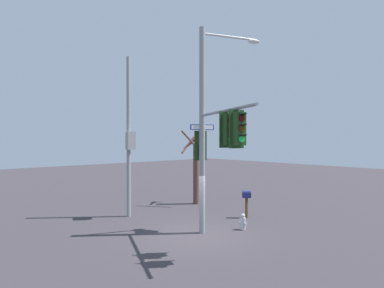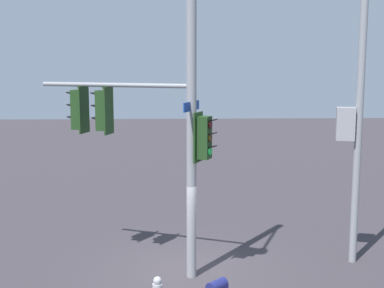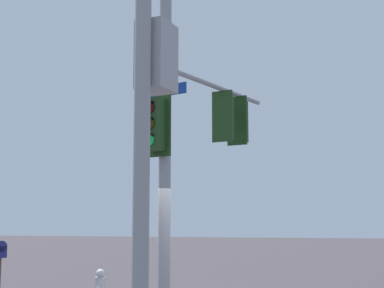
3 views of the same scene
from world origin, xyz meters
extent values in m
plane|color=#393339|center=(0.00, 0.00, 0.00)|extent=(80.00, 80.00, 0.00)
cylinder|color=gray|center=(0.07, -0.42, 4.46)|extent=(0.26, 0.26, 8.93)
cylinder|color=gray|center=(-1.99, 0.41, 5.12)|extent=(4.18, 1.78, 0.12)
cube|color=#1E3D19|center=(-2.32, 0.54, 4.42)|extent=(0.40, 0.43, 1.10)
cube|color=#1E3D19|center=(-2.16, 0.49, 4.42)|extent=(0.21, 0.55, 1.30)
cylinder|color=#2F0403|center=(-2.48, 0.59, 4.76)|extent=(0.10, 0.22, 0.22)
cube|color=black|center=(-2.55, 0.62, 4.88)|extent=(0.22, 0.25, 0.06)
cylinder|color=#352504|center=(-2.48, 0.59, 4.42)|extent=(0.10, 0.22, 0.22)
cube|color=black|center=(-2.55, 0.62, 4.54)|extent=(0.22, 0.25, 0.06)
cylinder|color=#19D147|center=(-2.48, 0.59, 4.08)|extent=(0.10, 0.22, 0.22)
cube|color=black|center=(-2.55, 0.62, 4.20)|extent=(0.22, 0.25, 0.06)
cylinder|color=gray|center=(-2.32, 0.54, 5.04)|extent=(0.04, 0.04, 0.15)
cube|color=#1E3D19|center=(-3.04, 0.83, 4.42)|extent=(0.40, 0.44, 1.10)
cube|color=#1E3D19|center=(-2.88, 0.78, 4.42)|extent=(0.22, 0.54, 1.30)
cylinder|color=#2F0403|center=(-3.19, 0.89, 4.76)|extent=(0.10, 0.22, 0.22)
cube|color=black|center=(-3.26, 0.91, 4.88)|extent=(0.22, 0.25, 0.06)
cylinder|color=#352504|center=(-3.19, 0.89, 4.42)|extent=(0.10, 0.22, 0.22)
cube|color=black|center=(-3.26, 0.91, 4.54)|extent=(0.22, 0.25, 0.06)
cylinder|color=#19D147|center=(-3.19, 0.89, 4.08)|extent=(0.10, 0.22, 0.22)
cube|color=black|center=(-3.26, 0.91, 4.20)|extent=(0.22, 0.25, 0.06)
cylinder|color=gray|center=(-3.04, 0.83, 5.04)|extent=(0.04, 0.04, 0.15)
cube|color=#1E3D19|center=(0.40, -0.55, 3.81)|extent=(0.42, 0.45, 1.10)
cube|color=#1E3D19|center=(0.24, -0.48, 3.81)|extent=(0.27, 0.52, 1.30)
cylinder|color=#2F0403|center=(0.55, -0.62, 4.15)|extent=(0.12, 0.21, 0.22)
cube|color=black|center=(0.62, -0.66, 4.27)|extent=(0.23, 0.26, 0.06)
cylinder|color=#352504|center=(0.55, -0.62, 3.81)|extent=(0.12, 0.21, 0.22)
cube|color=black|center=(0.62, -0.66, 3.93)|extent=(0.23, 0.26, 0.06)
cylinder|color=#19D147|center=(0.55, -0.62, 3.47)|extent=(0.12, 0.21, 0.22)
cube|color=black|center=(0.62, -0.66, 3.59)|extent=(0.23, 0.26, 0.06)
cube|color=navy|center=(0.07, -0.42, 4.61)|extent=(0.45, 1.03, 0.24)
cube|color=white|center=(0.06, -0.42, 4.61)|extent=(0.39, 0.93, 0.18)
cylinder|color=gray|center=(4.78, 0.49, 4.22)|extent=(0.21, 0.21, 8.45)
cube|color=#99999E|center=(4.43, 0.57, 4.02)|extent=(0.59, 0.51, 0.92)
sphere|color=#B2B2B7|center=(-0.79, -2.14, 0.63)|extent=(0.20, 0.20, 0.20)
cylinder|color=navy|center=(0.45, -3.97, 1.29)|extent=(0.48, 0.48, 0.24)
camera|label=1|loc=(-9.62, 8.75, 4.03)|focal=28.79mm
camera|label=2|loc=(-0.43, -13.96, 5.72)|focal=49.41mm
camera|label=3|loc=(11.28, 2.44, 1.91)|focal=51.31mm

